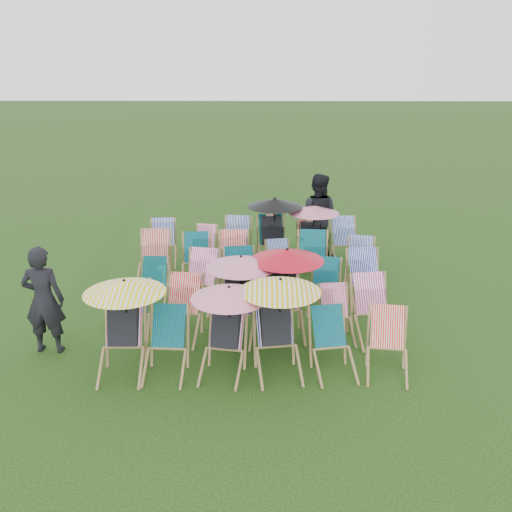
{
  "coord_description": "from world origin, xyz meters",
  "views": [
    {
      "loc": [
        0.11,
        -9.54,
        4.38
      ],
      "look_at": [
        -0.03,
        0.29,
        0.9
      ],
      "focal_mm": 40.0,
      "sensor_mm": 36.0,
      "label": 1
    }
  ],
  "objects_px": {
    "person_rear": "(317,216)",
    "person_left": "(44,300)",
    "deckchair_0": "(123,326)",
    "deckchair_29": "(346,242)",
    "deckchair_5": "(388,345)"
  },
  "relations": [
    {
      "from": "person_left",
      "to": "deckchair_29",
      "type": "bearing_deg",
      "value": -141.11
    },
    {
      "from": "deckchair_5",
      "to": "deckchair_29",
      "type": "height_order",
      "value": "deckchair_29"
    },
    {
      "from": "deckchair_29",
      "to": "person_rear",
      "type": "distance_m",
      "value": 0.92
    },
    {
      "from": "deckchair_29",
      "to": "person_left",
      "type": "xyz_separation_m",
      "value": [
        -5.16,
        -4.03,
        0.37
      ]
    },
    {
      "from": "deckchair_0",
      "to": "person_rear",
      "type": "bearing_deg",
      "value": 56.25
    },
    {
      "from": "person_left",
      "to": "person_rear",
      "type": "distance_m",
      "value": 6.42
    },
    {
      "from": "deckchair_5",
      "to": "person_left",
      "type": "xyz_separation_m",
      "value": [
        -5.13,
        0.6,
        0.41
      ]
    },
    {
      "from": "deckchair_5",
      "to": "person_left",
      "type": "height_order",
      "value": "person_left"
    },
    {
      "from": "deckchair_0",
      "to": "person_left",
      "type": "bearing_deg",
      "value": 154.06
    },
    {
      "from": "deckchair_5",
      "to": "deckchair_29",
      "type": "xyz_separation_m",
      "value": [
        0.03,
        4.64,
        0.03
      ]
    },
    {
      "from": "deckchair_5",
      "to": "person_rear",
      "type": "distance_m",
      "value": 5.19
    },
    {
      "from": "person_rear",
      "to": "person_left",
      "type": "bearing_deg",
      "value": 63.62
    },
    {
      "from": "deckchair_29",
      "to": "deckchair_5",
      "type": "bearing_deg",
      "value": -98.26
    },
    {
      "from": "deckchair_0",
      "to": "person_rear",
      "type": "height_order",
      "value": "person_rear"
    },
    {
      "from": "deckchair_0",
      "to": "deckchair_29",
      "type": "relative_size",
      "value": 1.42
    }
  ]
}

